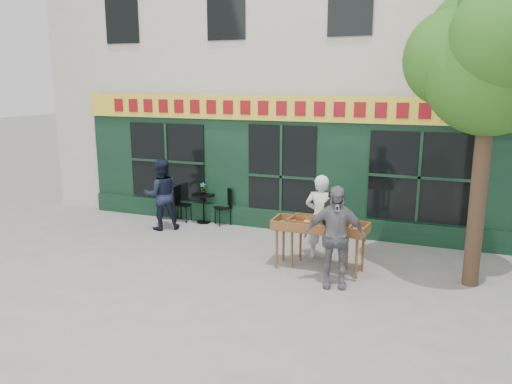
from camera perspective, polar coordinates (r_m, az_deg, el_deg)
ground at (r=10.43m, az=-1.21°, el=-7.74°), size 80.00×80.00×0.00m
building at (r=15.54m, az=7.53°, el=17.40°), size 14.00×7.26×10.00m
street_tree at (r=9.44m, az=25.63°, el=14.35°), size 3.05×2.90×5.60m
book_cart_center at (r=9.75m, az=6.45°, el=-4.20°), size 1.50×0.63×0.99m
dog at (r=9.50m, az=8.48°, el=-1.77°), size 0.34×0.60×0.60m
woman at (r=10.33m, az=7.39°, el=-2.87°), size 0.65×0.43×1.78m
book_cart_right at (r=9.76m, az=8.20°, el=-4.22°), size 1.56×0.78×0.99m
man_right at (r=8.96m, az=9.00°, el=-5.06°), size 1.16×0.70×1.85m
bistro_table at (r=13.04m, az=-6.03°, el=-1.19°), size 0.60×0.60×0.76m
bistro_chair_left at (r=13.25m, az=-8.68°, el=-0.98°), size 0.39×0.38×0.95m
bistro_chair_right at (r=12.83m, az=-3.48°, el=-1.30°), size 0.51×0.51×0.95m
potted_plant at (r=12.95m, az=-6.07°, el=0.42°), size 0.19×0.16×0.31m
man_left at (r=12.55m, az=-10.77°, el=-0.28°), size 1.09×1.06×1.77m
chalkboard at (r=13.59m, az=-10.17°, el=-1.39°), size 0.59×0.29×0.79m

